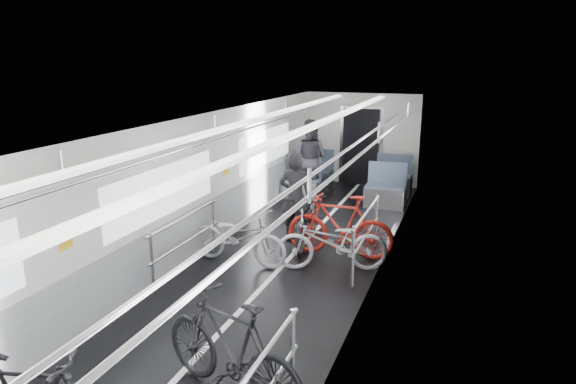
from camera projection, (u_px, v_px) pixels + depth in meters
name	position (u px, v px, depth m)	size (l,w,h in m)	color
car_shell	(297.00, 189.00, 8.77)	(3.02, 14.01, 2.41)	black
bike_left_far	(239.00, 237.00, 8.40)	(0.60, 1.72, 0.90)	#9F9EA2
bike_right_near	(231.00, 348.00, 5.03)	(0.52, 1.84, 1.11)	black
bike_right_mid	(332.00, 242.00, 8.12)	(0.62, 1.78, 0.93)	#B7B7BC
bike_right_far	(340.00, 226.00, 8.65)	(0.52, 1.83, 1.10)	#B21F15
bike_aisle	(308.00, 218.00, 9.25)	(0.65, 1.86, 0.98)	black
person_standing	(295.00, 197.00, 9.35)	(0.61, 0.40, 1.66)	black
person_seated	(310.00, 159.00, 12.27)	(0.92, 0.72, 1.89)	#2C282F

